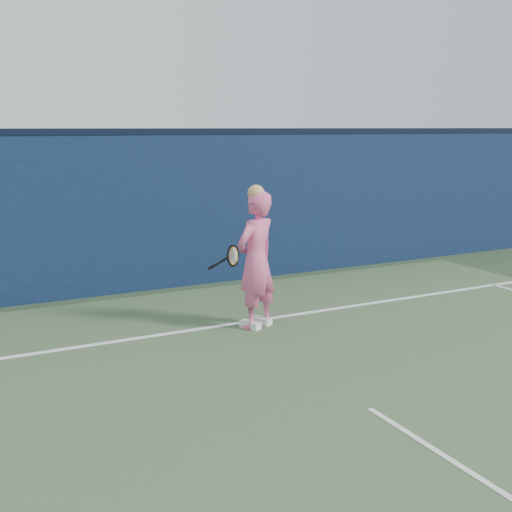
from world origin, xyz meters
TOP-DOWN VIEW (x-y plane):
  - ground at (0.00, 0.00)m, footprint 80.00×80.00m
  - backstop_wall at (0.00, 6.50)m, footprint 24.00×0.40m
  - wall_cap at (0.00, 6.50)m, footprint 24.00×0.42m
  - player at (0.20, 3.79)m, footprint 0.78×0.67m
  - racket at (0.02, 4.17)m, footprint 0.56×0.25m
  - court_lines at (0.00, -0.33)m, footprint 11.00×12.04m

SIDE VIEW (x-z plane):
  - ground at x=0.00m, z-range 0.00..0.00m
  - court_lines at x=0.00m, z-range 0.01..0.01m
  - racket at x=0.02m, z-range 0.75..1.06m
  - player at x=0.20m, z-range -0.03..1.86m
  - backstop_wall at x=0.00m, z-range 0.00..2.50m
  - wall_cap at x=0.00m, z-range 2.50..2.60m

